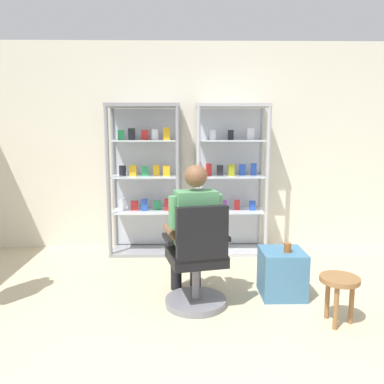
% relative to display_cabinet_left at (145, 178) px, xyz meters
% --- Properties ---
extents(back_wall, '(6.00, 0.10, 2.70)m').
position_rel_display_cabinet_left_xyz_m(back_wall, '(0.55, 0.24, 0.38)').
color(back_wall, silver).
rests_on(back_wall, ground).
extents(display_cabinet_left, '(0.90, 0.45, 1.90)m').
position_rel_display_cabinet_left_xyz_m(display_cabinet_left, '(0.00, 0.00, 0.00)').
color(display_cabinet_left, gray).
rests_on(display_cabinet_left, ground).
extents(display_cabinet_right, '(0.90, 0.45, 1.90)m').
position_rel_display_cabinet_left_xyz_m(display_cabinet_right, '(1.10, 0.00, -0.00)').
color(display_cabinet_right, '#B7B7BC').
rests_on(display_cabinet_right, ground).
extents(office_chair, '(0.61, 0.58, 0.96)m').
position_rel_display_cabinet_left_xyz_m(office_chair, '(0.62, -1.67, -0.57)').
color(office_chair, slate).
rests_on(office_chair, ground).
extents(seated_shopkeeper, '(0.55, 0.61, 1.29)m').
position_rel_display_cabinet_left_xyz_m(seated_shopkeeper, '(0.58, -1.52, -0.25)').
color(seated_shopkeeper, black).
rests_on(seated_shopkeeper, ground).
extents(storage_crate, '(0.41, 0.42, 0.45)m').
position_rel_display_cabinet_left_xyz_m(storage_crate, '(1.44, -1.42, -0.74)').
color(storage_crate, teal).
rests_on(storage_crate, ground).
extents(tea_glass, '(0.07, 0.07, 0.09)m').
position_rel_display_cabinet_left_xyz_m(tea_glass, '(1.48, -1.47, -0.47)').
color(tea_glass, brown).
rests_on(tea_glass, storage_crate).
extents(wooden_stool, '(0.32, 0.32, 0.40)m').
position_rel_display_cabinet_left_xyz_m(wooden_stool, '(1.77, -1.99, -0.64)').
color(wooden_stool, olive).
rests_on(wooden_stool, ground).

